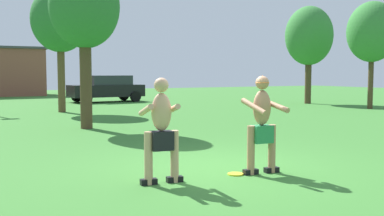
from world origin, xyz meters
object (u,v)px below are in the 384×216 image
(frisbee, at_px, (236,174))
(tree_behind_players, at_px, (372,32))
(player_in_black, at_px, (161,128))
(car_black_near_post, at_px, (107,88))
(tree_right_field, at_px, (85,9))
(tree_near_building, at_px, (60,20))
(tree_left_field, at_px, (309,36))
(player_with_cap, at_px, (262,120))

(frisbee, distance_m, tree_behind_players, 16.59)
(player_in_black, distance_m, car_black_near_post, 20.45)
(tree_right_field, bearing_deg, tree_near_building, 84.70)
(player_in_black, height_order, tree_left_field, tree_left_field)
(tree_near_building, bearing_deg, tree_left_field, -3.64)
(tree_left_field, bearing_deg, tree_right_field, -158.65)
(player_in_black, xyz_separation_m, tree_left_field, (14.89, 13.00, 2.91))
(tree_near_building, bearing_deg, player_with_cap, -88.35)
(frisbee, relative_size, tree_right_field, 0.05)
(frisbee, bearing_deg, tree_behind_players, 32.90)
(player_in_black, height_order, car_black_near_post, player_in_black)
(car_black_near_post, distance_m, tree_near_building, 7.76)
(player_with_cap, height_order, car_black_near_post, player_with_cap)
(tree_left_field, xyz_separation_m, tree_near_building, (-13.49, 0.86, 0.24))
(tree_left_field, distance_m, tree_right_field, 15.12)
(tree_left_field, bearing_deg, car_black_near_post, 144.87)
(player_with_cap, relative_size, tree_near_building, 0.31)
(player_with_cap, height_order, frisbee, player_with_cap)
(tree_left_field, xyz_separation_m, tree_right_field, (-14.08, -5.50, -0.08))
(frisbee, distance_m, tree_near_building, 14.48)
(car_black_near_post, height_order, tree_behind_players, tree_behind_players)
(player_in_black, xyz_separation_m, tree_near_building, (1.39, 13.86, 3.16))
(tree_left_field, height_order, tree_behind_players, tree_left_field)
(tree_right_field, bearing_deg, tree_left_field, 21.35)
(player_in_black, distance_m, tree_right_field, 8.05)
(tree_near_building, bearing_deg, tree_right_field, -95.30)
(player_in_black, height_order, tree_right_field, tree_right_field)
(tree_left_field, bearing_deg, frisbee, -136.03)
(player_with_cap, bearing_deg, tree_near_building, 91.65)
(car_black_near_post, bearing_deg, player_in_black, -104.98)
(tree_right_field, height_order, tree_near_building, tree_near_building)
(tree_left_field, bearing_deg, tree_behind_players, -89.26)
(car_black_near_post, xyz_separation_m, tree_left_field, (9.60, -6.75, 2.95))
(tree_left_field, bearing_deg, player_with_cap, -134.79)
(frisbee, bearing_deg, player_with_cap, -16.39)
(car_black_near_post, distance_m, tree_left_field, 12.10)
(player_in_black, bearing_deg, tree_near_building, 84.26)
(frisbee, distance_m, tree_left_field, 19.18)
(tree_left_field, relative_size, tree_behind_players, 1.06)
(player_with_cap, relative_size, tree_right_field, 0.33)
(player_with_cap, distance_m, tree_left_field, 18.80)
(player_with_cap, height_order, tree_left_field, tree_left_field)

